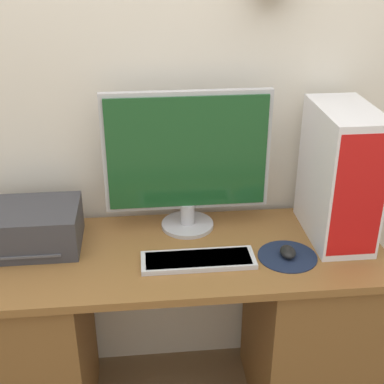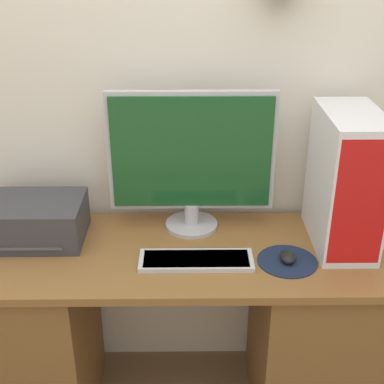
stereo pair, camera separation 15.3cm
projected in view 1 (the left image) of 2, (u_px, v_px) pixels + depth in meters
The scene contains 8 objects.
wall_back at pixel (163, 77), 2.02m from camera, with size 6.40×0.19×2.70m.
desk at pixel (173, 332), 2.14m from camera, with size 1.58×0.57×0.79m.
monitor at pixel (187, 158), 2.01m from camera, with size 0.63×0.21×0.55m.
keyboard at pixel (198, 260), 1.90m from camera, with size 0.41×0.13×0.02m.
mousepad at pixel (287, 256), 1.94m from camera, with size 0.21×0.21×0.00m.
mouse at pixel (288, 252), 1.93m from camera, with size 0.06×0.08×0.03m.
computer_tower at pixel (340, 175), 1.97m from camera, with size 0.20×0.38×0.51m.
printer at pixel (26, 228), 1.97m from camera, with size 0.39×0.27×0.16m.
Camera 1 is at (-0.09, -1.38, 1.86)m, focal length 50.00 mm.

